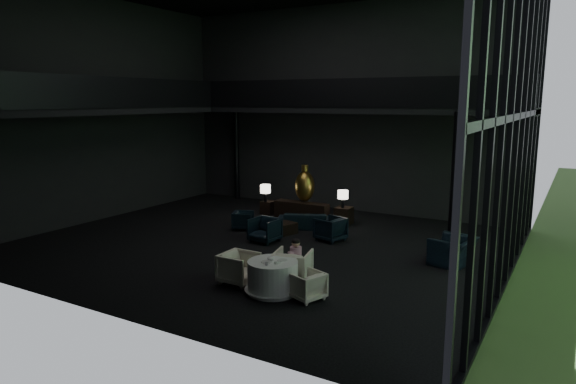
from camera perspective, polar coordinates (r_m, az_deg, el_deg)
The scene contains 34 objects.
floor at distance 15.83m, azimuth -2.96°, elevation -5.81°, with size 14.00×12.00×0.02m, color black.
wall_back at distance 20.51m, azimuth 6.21°, elevation 9.13°, with size 14.00×0.04×8.00m, color black.
wall_front at distance 10.71m, azimuth -21.06°, elevation 7.59°, with size 14.00×0.04×8.00m, color black.
wall_left at distance 19.92m, azimuth -20.41°, elevation 8.53°, with size 0.04×12.00×8.00m, color black.
curtain_wall at distance 12.83m, azimuth 24.17°, elevation 7.70°, with size 0.20×12.00×8.00m, color black, non-canonical shape.
mezzanine_left at distance 19.17m, azimuth -18.48°, elevation 8.60°, with size 2.00×12.00×0.25m, color black.
mezzanine_back at distance 19.20m, azimuth 7.75°, elevation 9.03°, with size 12.00×2.00×0.25m, color black.
railing_left at distance 18.43m, azimuth -16.48°, elevation 10.53°, with size 0.06×12.00×1.00m, color black.
railing_back at distance 18.28m, azimuth 6.58°, elevation 10.88°, with size 12.00×0.06×1.00m, color black.
column_nw at distance 22.87m, azimuth -5.76°, elevation 4.22°, with size 0.24×0.24×4.00m, color black.
column_ne at distance 17.27m, azimuth 18.03°, elevation 1.84°, with size 0.24×0.24×4.00m, color black.
console at distance 18.88m, azimuth 1.52°, elevation -2.13°, with size 2.08×0.47×0.66m, color black.
bronze_urn at distance 18.91m, azimuth 1.87°, elevation 0.69°, with size 0.72×0.72×1.35m.
side_table_left at distance 19.87m, azimuth -2.24°, elevation -1.73°, with size 0.47×0.47×0.51m, color black.
table_lamp_left at distance 19.58m, azimuth -2.53°, elevation 0.27°, with size 0.40×0.40×0.66m.
side_table_right at distance 18.37m, azimuth 6.22°, elevation -2.62°, with size 0.55×0.55×0.61m, color black.
table_lamp_right at distance 18.12m, azimuth 6.12°, elevation -0.37°, with size 0.37×0.37×0.62m.
sofa at distance 17.67m, azimuth 1.97°, elevation -2.97°, with size 1.72×0.50×0.67m, color black.
lounge_armchair_west at distance 17.59m, azimuth -5.01°, elevation -3.18°, with size 0.59×0.55×0.60m, color black.
lounge_armchair_east at distance 16.17m, azimuth 4.72°, elevation -3.89°, with size 0.84×0.79×0.87m, color black.
lounge_armchair_south at distance 15.95m, azimuth -2.61°, elevation -4.01°, with size 0.87×0.82×0.90m, color black.
window_armchair at distance 14.47m, azimuth 17.87°, elevation -5.64°, with size 1.22×0.79×1.07m, color black.
coffee_table at distance 17.03m, azimuth -0.79°, elevation -4.01°, with size 0.82×0.82×0.36m, color black.
dining_table at distance 11.90m, azimuth -1.71°, elevation -9.62°, with size 1.31×1.31×0.75m.
dining_chair_north at distance 12.53m, azimuth 0.51°, elevation -7.84°, with size 0.94×0.88×0.96m, color beige.
dining_chair_east at distance 11.54m, azimuth 2.11°, elevation -10.37°, with size 0.60×0.56×0.62m, color beige.
dining_chair_west at distance 12.51m, azimuth -5.47°, elevation -8.13°, with size 0.85×0.80×0.88m, color beige.
child at distance 12.50m, azimuth 0.87°, elevation -6.58°, with size 0.29×0.29×0.61m.
plate_a at distance 11.69m, azimuth -2.41°, elevation -7.77°, with size 0.25×0.25×0.02m, color white.
plate_b at distance 11.80m, azimuth -0.62°, elevation -7.59°, with size 0.23×0.23×0.02m, color white.
saucer at distance 11.62m, azimuth -1.12°, elevation -7.89°, with size 0.15×0.15×0.01m, color white.
coffee_cup at distance 11.55m, azimuth -1.36°, elevation -7.81°, with size 0.08×0.08×0.06m, color white.
cereal_bowl at distance 11.82m, azimuth -1.93°, elevation -7.39°, with size 0.16×0.16×0.08m, color white.
cream_pot at distance 11.48m, azimuth -2.39°, elevation -7.95°, with size 0.06×0.06×0.07m, color #99999E.
Camera 1 is at (8.31, -12.75, 4.36)m, focal length 32.00 mm.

